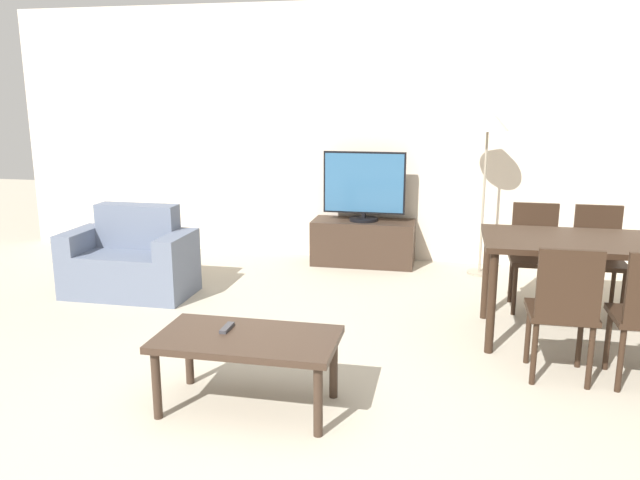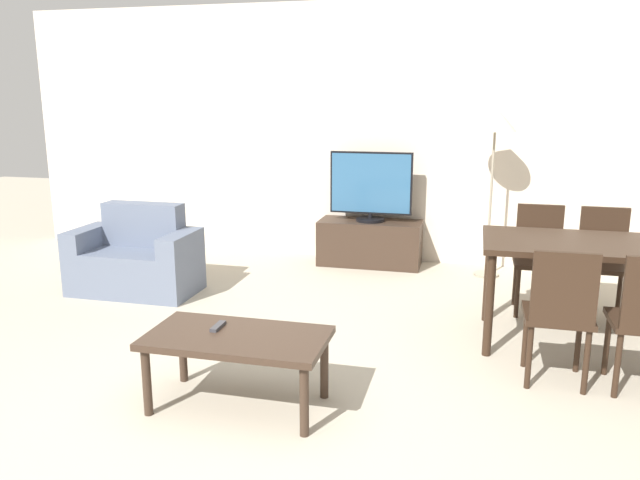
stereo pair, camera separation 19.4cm
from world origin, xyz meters
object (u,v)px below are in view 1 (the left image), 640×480
Objects in this scene: tv_stand at (363,242)px; coffee_table at (247,345)px; remote_primary at (227,328)px; floor_lamp at (488,127)px; tv at (364,186)px; armchair at (131,262)px; dining_table at (586,252)px; dining_chair_near at (564,307)px; dining_chair_far at (598,254)px; dining_chair_far_left at (534,251)px.

tv_stand is 3.25m from coffee_table.
remote_primary is at bearing 153.68° from coffee_table.
tv_stand reaches higher than remote_primary.
floor_lamp reaches higher than tv_stand.
tv_stand is at bearing 83.62° from remote_primary.
remote_primary is (-0.35, -3.16, -0.38)m from tv.
tv is 0.52× the size of floor_lamp.
armchair is 2.38m from tv_stand.
tv_stand is 1.25× the size of tv.
floor_lamp reaches higher than coffee_table.
armchair is 2.33m from remote_primary.
dining_table is 1.62× the size of dining_chair_near.
dining_table is at bearing 71.02° from dining_chair_near.
dining_chair_far reaches higher than coffee_table.
tv is 2.36m from dining_chair_far.
tv reaches higher than coffee_table.
dining_chair_far_left is 1.40m from floor_lamp.
floor_lamp is (1.20, -0.14, 0.62)m from tv.
remote_primary is (1.54, -1.74, 0.15)m from armchair.
dining_chair_near is at bearing -90.00° from dining_chair_far_left.
dining_table is (1.83, -1.79, 0.44)m from tv_stand.
floor_lamp is (-0.63, 1.65, 0.78)m from dining_table.
tv is at bearing 36.92° from armchair.
dining_table is (3.73, -0.36, 0.38)m from armchair.
dining_chair_far is at bearing -27.36° from tv_stand.
dining_table is at bearing 35.32° from coffee_table.
floor_lamp is 3.55m from remote_primary.
armchair is 3.50m from dining_chair_far_left.
floor_lamp is at bearing 22.64° from armchair.
dining_chair_far reaches higher than armchair.
dining_chair_far is at bearing 40.74° from remote_primary.
dining_table is 0.86× the size of floor_lamp.
tv is at bearing 135.60° from dining_table.
coffee_table is at bearing -144.68° from dining_table.
tv is at bearing 86.28° from coffee_table.
dining_chair_near is at bearing -108.98° from dining_chair_far.
tv_stand is 0.65× the size of floor_lamp.
dining_chair_far is 5.82× the size of remote_primary.
armchair is at bearing -143.03° from tv_stand.
coffee_table is 1.17× the size of dining_chair_near.
dining_chair_far_left is (-0.49, 0.00, 0.00)m from dining_chair_far.
dining_chair_far is at bearing 71.02° from dining_chair_near.
armchair is 2.43m from tv.
coffee_table is 2.51m from dining_table.
remote_primary is (-1.93, -0.65, -0.04)m from dining_chair_near.
dining_chair_far_left is at bearing 180.00° from dining_chair_far.
dining_chair_near is at bearing -57.79° from tv.
tv reaches higher than dining_chair_near.
dining_chair_near is 1.44m from dining_chair_far_left.
dining_chair_far is 0.49m from dining_chair_far_left.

